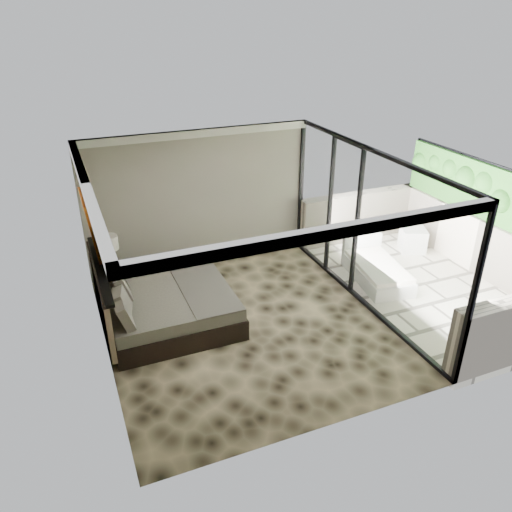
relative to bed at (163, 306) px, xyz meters
name	(u,v)px	position (x,y,z in m)	size (l,w,h in m)	color
floor	(245,326)	(1.24, -0.59, -0.35)	(5.00, 5.00, 0.00)	black
ceiling	(244,165)	(1.24, -0.59, 2.44)	(4.50, 5.00, 0.02)	silver
back_wall	(199,200)	(1.24, 1.90, 1.05)	(4.50, 0.02, 2.80)	gray
left_wall	(97,278)	(-1.00, -0.59, 1.05)	(0.02, 5.00, 2.80)	gray
glass_wall	(366,230)	(3.49, -0.59, 1.05)	(0.08, 5.00, 2.80)	white
terrace_slab	(424,286)	(4.99, -0.59, -0.41)	(3.00, 5.00, 0.12)	beige
parapet_far	(484,247)	(6.34, -0.59, 0.20)	(0.30, 5.00, 1.10)	beige
foliage_hedge	(496,195)	(6.34, -0.59, 1.30)	(0.36, 4.60, 1.10)	#357725
picture_ledge	(100,268)	(-0.94, -0.49, 1.15)	(0.12, 2.20, 0.05)	black
bed	(163,306)	(0.00, 0.00, 0.00)	(2.15, 2.08, 1.19)	black
nightstand	(113,282)	(-0.66, 1.29, -0.09)	(0.53, 0.53, 0.53)	black
table_lamp	(109,248)	(-0.64, 1.32, 0.60)	(0.36, 0.36, 0.67)	black
abstract_canvas	(90,225)	(-0.95, 0.01, 1.63)	(0.04, 0.90, 0.90)	#C15010
framed_print	(100,249)	(-0.90, -0.55, 1.48)	(0.03, 0.50, 0.60)	black
ottoman	(413,240)	(5.69, 0.72, -0.09)	(0.51, 0.51, 0.51)	silver
lounger	(376,270)	(4.21, -0.05, -0.15)	(1.07, 1.76, 0.65)	silver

